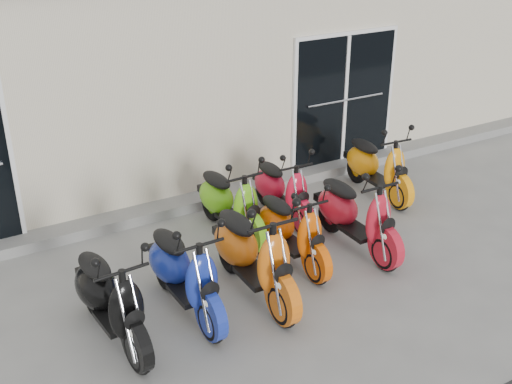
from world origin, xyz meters
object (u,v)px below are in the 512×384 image
scooter_front_blue (184,262)px  scooter_front_orange_b (292,221)px  scooter_back_yellow (378,158)px  scooter_back_green (230,194)px  scooter_front_orange_a (253,243)px  scooter_front_red (357,204)px  scooter_front_black (109,288)px  scooter_back_red (282,182)px

scooter_front_blue → scooter_front_orange_b: (1.60, 0.30, -0.05)m
scooter_front_orange_b → scooter_back_yellow: bearing=25.0°
scooter_front_blue → scooter_back_green: size_ratio=1.03×
scooter_front_blue → scooter_back_green: bearing=44.7°
scooter_front_orange_a → scooter_front_red: scooter_front_orange_a is taller
scooter_front_black → scooter_front_orange_b: 2.49m
scooter_front_black → scooter_front_red: 3.39m
scooter_front_blue → scooter_back_green: 1.84m
scooter_front_blue → scooter_back_red: size_ratio=1.10×
scooter_front_black → scooter_front_blue: size_ratio=0.99×
scooter_front_black → scooter_back_green: size_ratio=1.03×
scooter_back_green → scooter_front_orange_b: bearing=-74.4°
scooter_back_green → scooter_back_red: size_ratio=1.07×
scooter_front_blue → scooter_front_red: bearing=2.5°
scooter_front_red → scooter_front_orange_a: bearing=-170.6°
scooter_front_black → scooter_front_orange_b: scooter_front_black is taller
scooter_front_orange_a → scooter_front_red: 1.72m
scooter_back_red → scooter_back_yellow: bearing=0.5°
scooter_front_red → scooter_back_yellow: size_ratio=1.05×
scooter_front_red → scooter_back_green: (-1.24, 1.16, -0.03)m
scooter_back_red → scooter_back_yellow: (1.70, -0.05, 0.04)m
scooter_front_black → scooter_back_red: (3.01, 1.45, -0.06)m
scooter_front_red → scooter_back_red: 1.27m
scooter_front_blue → scooter_back_red: 2.55m
scooter_front_orange_a → scooter_back_green: 1.50m
scooter_front_orange_a → scooter_back_green: scooter_front_orange_a is taller
scooter_front_orange_b → scooter_front_red: size_ratio=0.92×
scooter_back_green → scooter_back_yellow: scooter_back_green is taller
scooter_front_orange_b → scooter_back_green: scooter_back_green is taller
scooter_back_green → scooter_back_yellow: 2.57m
scooter_front_black → scooter_back_green: 2.56m
scooter_front_blue → scooter_back_red: bearing=31.4°
scooter_front_blue → scooter_back_yellow: bearing=17.7°
scooter_front_blue → scooter_front_red: (2.52, 0.17, 0.00)m
scooter_front_orange_a → scooter_front_black: bearing=-180.0°
scooter_front_orange_a → scooter_back_yellow: 3.35m
scooter_front_blue → scooter_front_red: 2.52m
scooter_front_red → scooter_back_green: bearing=137.4°
scooter_front_black → scooter_back_green: bearing=28.9°
scooter_front_blue → scooter_back_red: scooter_front_blue is taller
scooter_front_orange_b → scooter_back_red: scooter_front_orange_b is taller
scooter_front_red → scooter_back_red: (-0.37, 1.21, -0.07)m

